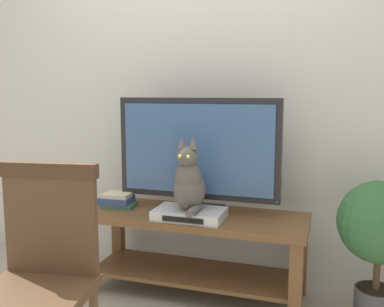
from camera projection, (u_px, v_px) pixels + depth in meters
The scene contains 8 objects.
back_wall at pixel (206, 69), 2.93m from camera, with size 7.00×0.12×2.80m, color beige.
tv_stand at pixel (195, 238), 2.66m from camera, with size 1.36×0.50×0.51m.
tv at pixel (198, 152), 2.64m from camera, with size 1.01×0.20×0.70m.
media_box at pixel (190, 214), 2.53m from camera, with size 0.40×0.25×0.06m.
cat at pixel (189, 183), 2.49m from camera, with size 0.18×0.29×0.43m.
wooden_chair at pixel (40, 268), 1.71m from camera, with size 0.48×0.48×0.96m.
book_stack at pixel (118, 200), 2.78m from camera, with size 0.23×0.18×0.09m.
potted_plant at pixel (379, 230), 2.32m from camera, with size 0.45×0.45×0.78m.
Camera 1 is at (0.84, -1.88, 1.25)m, focal length 40.51 mm.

